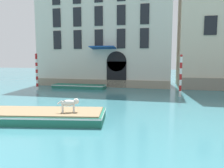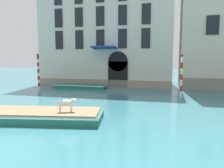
% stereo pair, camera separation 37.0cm
% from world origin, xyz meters
% --- Properties ---
extents(palazzo_left, '(15.51, 7.40, 15.80)m').
position_xyz_m(palazzo_left, '(0.77, 21.95, 7.88)').
color(palazzo_left, beige).
rests_on(palazzo_left, ground_plane).
extents(boat_foreground, '(9.06, 3.78, 0.54)m').
position_xyz_m(boat_foreground, '(0.49, 5.21, 0.28)').
color(boat_foreground, '#1E6651').
rests_on(boat_foreground, ground_plane).
extents(dog_on_deck, '(0.99, 0.60, 0.71)m').
position_xyz_m(dog_on_deck, '(3.19, 5.46, 0.99)').
color(dog_on_deck, silver).
rests_on(dog_on_deck, boat_foreground).
extents(boat_moored_near_palazzo, '(5.73, 1.55, 0.40)m').
position_xyz_m(boat_moored_near_palazzo, '(-1.04, 17.41, 0.21)').
color(boat_moored_near_palazzo, '#1E6651').
rests_on(boat_moored_near_palazzo, ground_plane).
extents(mooring_pole_0, '(0.21, 0.21, 3.52)m').
position_xyz_m(mooring_pole_0, '(9.15, 14.48, 1.78)').
color(mooring_pole_0, white).
rests_on(mooring_pole_0, ground_plane).
extents(mooring_pole_1, '(0.23, 0.23, 3.68)m').
position_xyz_m(mooring_pole_1, '(-4.68, 15.23, 1.86)').
color(mooring_pole_1, white).
rests_on(mooring_pole_1, ground_plane).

